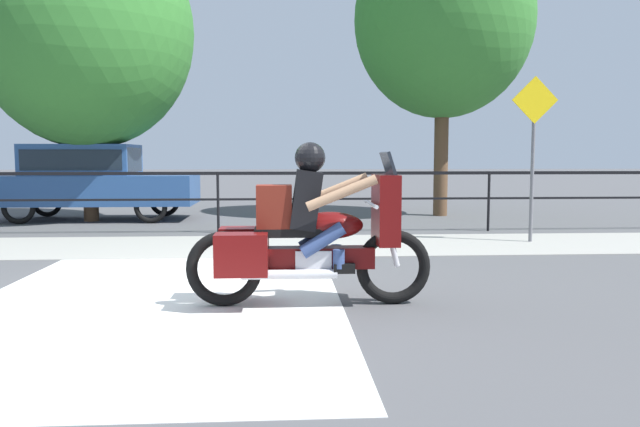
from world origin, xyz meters
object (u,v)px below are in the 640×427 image
(tree_behind_sign, at_px, (443,20))
(street_sign, at_px, (534,138))
(parked_car, at_px, (90,177))
(tree_behind_car, at_px, (85,31))
(motorcycle, at_px, (308,234))

(tree_behind_sign, bearing_deg, street_sign, -85.94)
(parked_car, bearing_deg, street_sign, -26.95)
(tree_behind_sign, relative_size, tree_behind_car, 1.04)
(parked_car, relative_size, tree_behind_sign, 0.64)
(motorcycle, bearing_deg, street_sign, 48.37)
(motorcycle, distance_m, tree_behind_car, 9.75)
(street_sign, relative_size, tree_behind_sign, 0.39)
(street_sign, distance_m, tree_behind_sign, 5.46)
(motorcycle, relative_size, tree_behind_sign, 0.34)
(motorcycle, bearing_deg, parked_car, 119.95)
(motorcycle, relative_size, tree_behind_car, 0.35)
(motorcycle, xyz_separation_m, tree_behind_car, (-4.41, 8.01, 3.40))
(motorcycle, xyz_separation_m, parked_car, (-4.49, 8.26, 0.26))
(motorcycle, height_order, tree_behind_car, tree_behind_car)
(motorcycle, relative_size, parked_car, 0.53)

